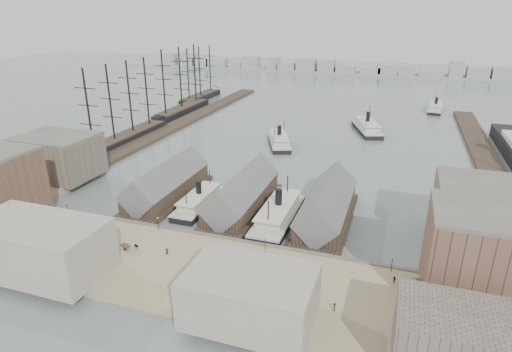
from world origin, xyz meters
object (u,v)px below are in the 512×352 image
at_px(tram, 421,300).
at_px(horse_cart_left, 101,230).
at_px(horse_cart_center, 132,246).
at_px(horse_cart_right, 222,276).
at_px(ferry_docked_west, 199,201).

relative_size(tram, horse_cart_left, 2.15).
bearing_deg(horse_cart_left, horse_cart_center, -99.41).
distance_m(tram, horse_cart_left, 79.96).
bearing_deg(horse_cart_center, horse_cart_right, -79.09).
distance_m(horse_cart_center, horse_cart_right, 26.39).
height_order(horse_cart_left, horse_cart_right, horse_cart_left).
relative_size(ferry_docked_west, horse_cart_right, 5.34).
bearing_deg(horse_cart_right, ferry_docked_west, 17.15).
relative_size(ferry_docked_west, horse_cart_center, 5.19).
distance_m(tram, horse_cart_center, 67.19).
relative_size(ferry_docked_west, tram, 2.43).
bearing_deg(ferry_docked_west, horse_cart_right, -57.33).
relative_size(ferry_docked_west, horse_cart_left, 5.23).
height_order(tram, horse_cart_right, tram).
xyz_separation_m(tram, horse_cart_center, (-67.18, 0.62, -1.07)).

